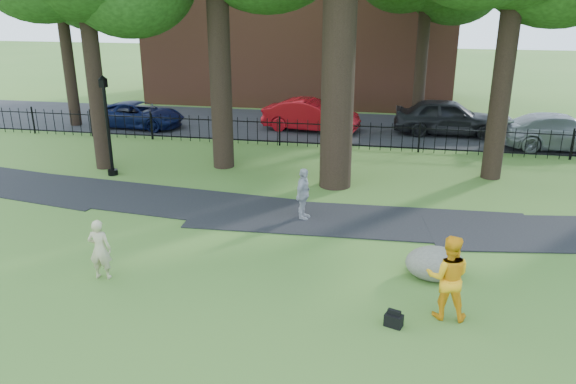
% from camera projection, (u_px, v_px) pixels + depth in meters
% --- Properties ---
extents(ground, '(120.00, 120.00, 0.00)m').
position_uv_depth(ground, '(302.00, 281.00, 13.20)').
color(ground, '#3D6A25').
rests_on(ground, ground).
extents(footpath, '(36.07, 3.85, 0.03)m').
position_uv_depth(footpath, '(357.00, 221.00, 16.63)').
color(footpath, black).
rests_on(footpath, ground).
extents(street, '(80.00, 7.00, 0.02)m').
position_uv_depth(street, '(354.00, 128.00, 28.00)').
color(street, black).
rests_on(street, ground).
extents(iron_fence, '(44.00, 0.04, 1.20)m').
position_uv_depth(iron_fence, '(348.00, 135.00, 24.10)').
color(iron_fence, black).
rests_on(iron_fence, ground).
extents(woman, '(0.57, 0.40, 1.48)m').
position_uv_depth(woman, '(100.00, 249.00, 13.10)').
color(woman, tan).
rests_on(woman, ground).
extents(man, '(0.91, 0.72, 1.84)m').
position_uv_depth(man, '(448.00, 277.00, 11.45)').
color(man, '#FFA915').
rests_on(man, ground).
extents(pedestrian, '(0.55, 0.98, 1.57)m').
position_uv_depth(pedestrian, '(303.00, 194.00, 16.53)').
color(pedestrian, '#A3A3A7').
rests_on(pedestrian, ground).
extents(boulder, '(1.65, 1.42, 0.82)m').
position_uv_depth(boulder, '(435.00, 261.00, 13.24)').
color(boulder, slate).
rests_on(boulder, ground).
extents(lamppost, '(0.36, 0.36, 3.68)m').
position_uv_depth(lamppost, '(108.00, 127.00, 20.23)').
color(lamppost, black).
rests_on(lamppost, ground).
extents(backpack, '(0.41, 0.33, 0.27)m').
position_uv_depth(backpack, '(394.00, 320.00, 11.37)').
color(backpack, black).
rests_on(backpack, ground).
extents(red_bag, '(0.36, 0.25, 0.23)m').
position_uv_depth(red_bag, '(425.00, 260.00, 13.97)').
color(red_bag, maroon).
rests_on(red_bag, ground).
extents(red_sedan, '(4.82, 2.29, 1.52)m').
position_uv_depth(red_sedan, '(311.00, 115.00, 27.19)').
color(red_sedan, '#A40C13').
rests_on(red_sedan, ground).
extents(navy_van, '(4.70, 2.45, 1.26)m').
position_uv_depth(navy_van, '(139.00, 115.00, 27.95)').
color(navy_van, '#0B1339').
rests_on(navy_van, ground).
extents(grey_car, '(4.99, 2.04, 1.70)m').
position_uv_depth(grey_car, '(448.00, 117.00, 26.48)').
color(grey_car, black).
rests_on(grey_car, ground).
extents(silver_car, '(5.31, 2.45, 1.50)m').
position_uv_depth(silver_car, '(561.00, 132.00, 24.02)').
color(silver_car, gray).
rests_on(silver_car, ground).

